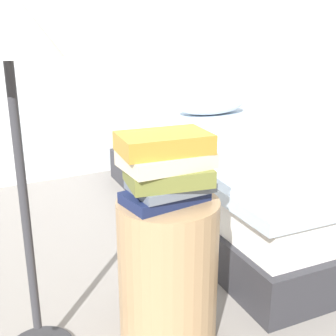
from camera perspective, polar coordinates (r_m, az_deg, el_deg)
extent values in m
plane|color=gray|center=(1.81, 0.00, -20.72)|extent=(8.00, 8.00, 0.00)
cube|color=#2D2D33|center=(2.90, 13.06, -2.92)|extent=(1.62, 2.08, 0.22)
cube|color=white|center=(2.83, 13.35, 0.85)|extent=(1.55, 2.00, 0.18)
cube|color=silver|center=(2.80, 13.53, 3.19)|extent=(1.64, 2.05, 0.06)
ellipsoid|color=silver|center=(3.43, 5.48, 8.22)|extent=(0.58, 0.31, 0.16)
cylinder|color=tan|center=(1.65, 0.00, -13.21)|extent=(0.36, 0.36, 0.55)
cube|color=#19234C|center=(1.51, -0.47, -3.63)|extent=(0.29, 0.19, 0.04)
cube|color=slate|center=(1.51, 0.19, -2.26)|extent=(0.26, 0.20, 0.03)
cube|color=olive|center=(1.47, 0.01, -0.95)|extent=(0.30, 0.23, 0.06)
cube|color=beige|center=(1.47, -0.30, 1.15)|extent=(0.29, 0.20, 0.05)
cube|color=#B7842D|center=(1.45, -0.54, 3.30)|extent=(0.31, 0.22, 0.06)
cylinder|color=#333338|center=(1.48, -18.22, -2.64)|extent=(0.03, 0.03, 1.04)
cone|color=silver|center=(1.39, -20.44, 17.87)|extent=(0.32, 0.32, 0.22)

